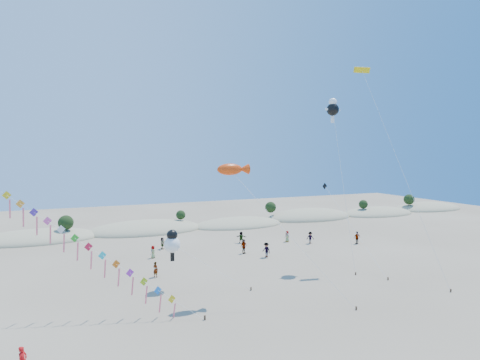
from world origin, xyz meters
name	(u,v)px	position (x,y,z in m)	size (l,w,h in m)	color
dune_ridge	(152,230)	(1.06, 45.14, 0.11)	(145.30, 11.49, 5.57)	gray
kite_train	(1,193)	(-16.30, 15.21, 9.66)	(27.09, 14.30, 19.09)	#3F2D1E
fish_kite	(233,170)	(1.96, 11.70, 11.34)	(9.52, 7.62, 11.89)	#3F2D1E
cartoon_kite_low	(172,243)	(-2.62, 15.72, 4.39)	(7.41, 4.22, 5.63)	#3F2D1E
cartoon_kite_high	(333,108)	(16.88, 17.80, 17.94)	(2.00, 6.30, 19.14)	#3F2D1E
parafoil_kite	(364,76)	(20.47, 16.80, 21.77)	(1.99, 13.06, 22.86)	#3F2D1E
dark_kite	(341,210)	(19.65, 19.62, 5.73)	(2.99, 14.79, 8.80)	#3F2D1E
beachgoers	(253,243)	(10.88, 26.63, 0.84)	(30.06, 12.91, 1.84)	slate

